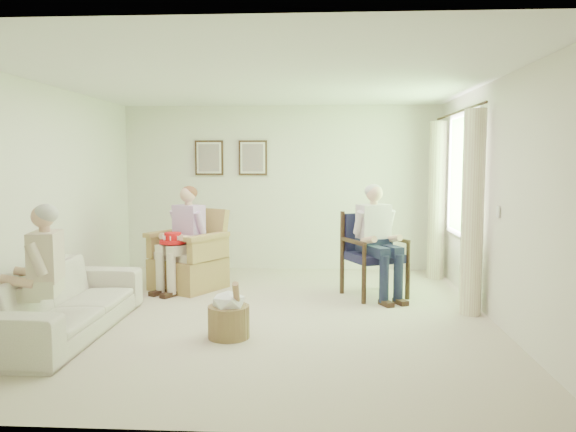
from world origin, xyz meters
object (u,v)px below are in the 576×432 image
Objects in this scene: wood_armchair at (374,251)px; hatbox at (229,314)px; sofa at (63,301)px; person_sofa at (39,268)px; person_wicker at (186,231)px; person_dark at (375,232)px; red_hat at (173,239)px; wicker_armchair at (189,263)px.

wood_armchair is 1.75× the size of hatbox.
person_sofa is at bearing -180.00° from sofa.
person_dark is at bearing 24.28° from person_wicker.
person_sofa is 3.78× the size of red_hat.
hatbox is (1.03, -1.80, -0.48)m from red_hat.
wicker_armchair is 3.12× the size of red_hat.
person_sofa is 2.18× the size of hatbox.
wood_armchair reaches higher than red_hat.
wood_armchair is at bearing -60.52° from sofa.
person_dark reaches higher than person_sofa.
wicker_armchair is at bearing 112.98° from hatbox.
wood_armchair is 0.77× the size of person_wicker.
hatbox is (0.90, -2.11, -0.11)m from wicker_armchair.
wicker_armchair is at bearing 120.23° from person_wicker.
wicker_armchair is 2.50m from wood_armchair.
person_dark is 4.07× the size of red_hat.
person_wicker reaches higher than person_sofa.
wicker_armchair is 1.03× the size of wood_armchair.
wood_armchair is at bearing 28.26° from person_wicker.
person_dark is 1.08× the size of person_sofa.
person_sofa is at bearing -169.94° from wood_armchair.
wicker_armchair is at bearing 150.57° from person_sofa.
person_dark reaches higher than person_wicker.
person_sofa is at bearing -172.02° from person_dark.
wicker_armchair is 2.67m from person_sofa.
hatbox is at bearing -157.60° from person_dark.
red_hat is at bearing -20.48° from sofa.
person_dark is (3.27, 1.67, 0.50)m from sofa.
person_wicker is 2.28× the size of hatbox.
person_dark is 2.35× the size of hatbox.
hatbox is (-1.58, -1.89, -0.34)m from wood_armchair.
wood_armchair is 0.80× the size of person_sofa.
wicker_armchair is 1.80× the size of hatbox.
wood_armchair is 2.49m from hatbox.
red_hat is 2.13m from hatbox.
wicker_armchair is 0.48m from person_wicker.
person_sofa is 1.81m from hatbox.
person_sofa is at bearing -77.19° from wicker_armchair.
red_hat is (-0.13, -0.17, -0.09)m from person_wicker.
person_wicker reaches higher than sofa.
hatbox is at bearing -154.87° from wood_armchair.
person_wicker is 0.97× the size of person_dark.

